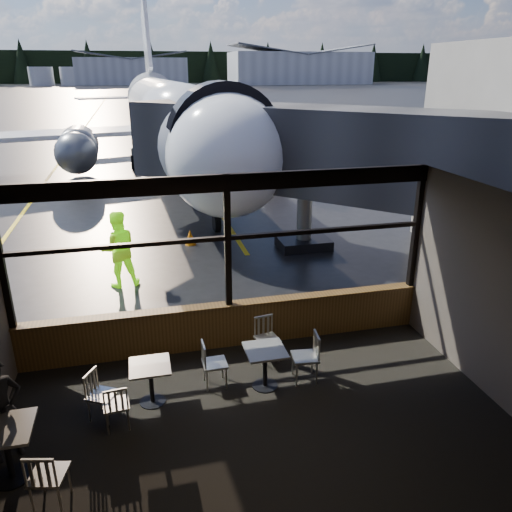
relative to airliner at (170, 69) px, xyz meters
name	(u,v)px	position (x,y,z in m)	size (l,w,h in m)	color
ground_plane	(136,93)	(-0.59, 100.87, -5.26)	(520.00, 520.00, 0.00)	black
carpet_floor	(267,445)	(-0.59, -22.13, -5.25)	(8.00, 6.00, 0.01)	black
ceiling	(270,221)	(-0.59, -22.13, -1.76)	(8.00, 6.00, 0.04)	#38332D
window_sill	(229,325)	(-0.59, -19.13, -4.81)	(8.00, 0.28, 0.90)	#4F3418
window_header	(226,183)	(-0.59, -19.13, -1.91)	(8.00, 0.18, 0.30)	black
mullion_left	(0,261)	(-4.54, -19.13, -3.06)	(0.12, 0.12, 2.60)	black
mullion_centre	(228,243)	(-0.59, -19.13, -3.06)	(0.12, 0.12, 2.60)	black
mullion_right	(416,228)	(3.36, -19.13, -3.06)	(0.12, 0.12, 2.60)	black
window_transom	(228,238)	(-0.59, -19.13, -2.96)	(8.00, 0.10, 0.08)	black
airliner	(170,69)	(0.00, 0.00, 0.00)	(28.68, 34.41, 10.51)	white
jet_bridge	(311,166)	(3.01, -13.63, -2.74)	(9.44, 11.54, 5.04)	#2A2A2D
cafe_table_near	(265,368)	(-0.25, -20.67, -4.88)	(0.69, 0.69, 0.75)	#9D9991
cafe_table_mid	(151,384)	(-2.21, -20.66, -4.89)	(0.66, 0.66, 0.73)	#ADA89F
cafe_table_left	(8,454)	(-4.15, -21.90, -4.84)	(0.76, 0.76, 0.83)	gray
chair_near_e	(305,357)	(0.49, -20.64, -4.79)	(0.51, 0.51, 0.93)	beige
chair_near_w	(215,364)	(-1.10, -20.42, -4.82)	(0.47, 0.47, 0.87)	beige
chair_near_n	(267,340)	(0.01, -19.84, -4.82)	(0.48, 0.48, 0.87)	#ACA69B
chair_mid_s	(116,405)	(-2.76, -21.15, -4.85)	(0.44, 0.44, 0.81)	#ABA79B
chair_mid_w	(102,396)	(-2.97, -20.87, -4.84)	(0.45, 0.45, 0.83)	beige
chair_left_s	(48,475)	(-3.56, -22.48, -4.80)	(0.49, 0.49, 0.91)	#B0AB9F
passenger	(2,410)	(-4.26, -21.43, -4.46)	(0.58, 0.38, 1.59)	black
ground_crew	(118,249)	(-2.77, -15.50, -4.27)	(0.96, 0.75, 1.98)	#BFF219
cone_nose	(190,237)	(-0.65, -12.74, -5.01)	(0.35, 0.35, 0.49)	orange
hangar_mid	(132,70)	(-0.59, 165.87, -0.26)	(38.00, 15.00, 10.00)	silver
hangar_right	(299,67)	(59.41, 158.87, 0.74)	(50.00, 20.00, 12.00)	silver
fuel_tank_a	(41,76)	(-30.59, 162.87, -2.26)	(8.00, 8.00, 6.00)	silver
fuel_tank_b	(72,76)	(-20.59, 162.87, -2.26)	(8.00, 8.00, 6.00)	silver
fuel_tank_c	(103,76)	(-10.59, 162.87, -2.26)	(8.00, 8.00, 6.00)	silver
treeline	(131,67)	(-0.59, 190.87, 0.74)	(360.00, 3.00, 12.00)	black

